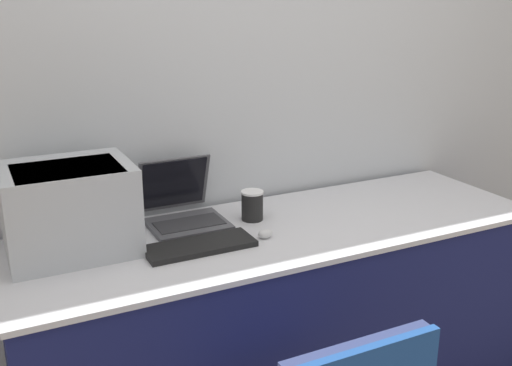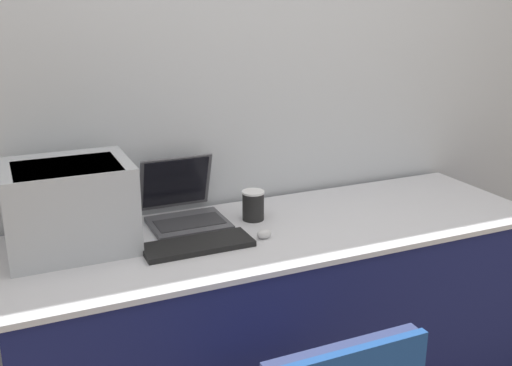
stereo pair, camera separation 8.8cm
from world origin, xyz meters
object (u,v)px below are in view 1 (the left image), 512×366
(printer, at_px, (69,206))
(laptop_left, at_px, (183,209))
(mouse, at_px, (265,234))
(external_keyboard, at_px, (200,246))
(coffee_cup, at_px, (252,205))

(printer, relative_size, laptop_left, 1.32)
(printer, height_order, mouse, printer)
(external_keyboard, distance_m, mouse, 0.25)
(coffee_cup, xyz_separation_m, mouse, (-0.04, -0.19, -0.04))
(external_keyboard, height_order, mouse, mouse)
(coffee_cup, distance_m, mouse, 0.20)
(laptop_left, height_order, mouse, laptop_left)
(coffee_cup, height_order, mouse, coffee_cup)
(laptop_left, bearing_deg, coffee_cup, -20.63)
(external_keyboard, xyz_separation_m, coffee_cup, (0.29, 0.17, 0.05))
(coffee_cup, bearing_deg, printer, 179.77)
(external_keyboard, distance_m, coffee_cup, 0.34)
(external_keyboard, relative_size, mouse, 6.92)
(laptop_left, xyz_separation_m, external_keyboard, (-0.03, -0.27, -0.04))
(printer, distance_m, external_keyboard, 0.47)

